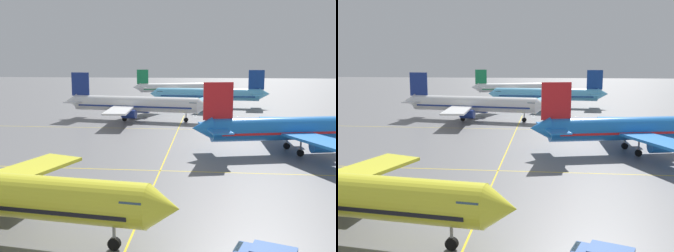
% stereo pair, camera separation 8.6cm
% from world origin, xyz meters
% --- Properties ---
extents(airliner_second_row, '(36.45, 30.99, 11.43)m').
position_xyz_m(airliner_second_row, '(21.51, 43.16, 3.90)').
color(airliner_second_row, blue).
rests_on(airliner_second_row, ground).
extents(airliner_third_row, '(37.28, 31.82, 11.60)m').
position_xyz_m(airliner_third_row, '(-12.02, 74.39, 3.96)').
color(airliner_third_row, white).
rests_on(airliner_third_row, ground).
extents(airliner_far_left_stand, '(37.55, 32.32, 11.67)m').
position_xyz_m(airliner_far_left_stand, '(6.65, 102.74, 3.99)').
color(airliner_far_left_stand, '#5BB7E5').
rests_on(airliner_far_left_stand, ground).
extents(airliner_far_right_stand, '(34.68, 29.57, 10.95)m').
position_xyz_m(airliner_far_right_stand, '(-6.33, 135.08, 3.74)').
color(airliner_far_right_stand, white).
rests_on(airliner_far_right_stand, ground).
extents(taxiway_markings, '(167.53, 106.42, 0.01)m').
position_xyz_m(taxiway_markings, '(0.00, 30.25, 0.00)').
color(taxiway_markings, yellow).
rests_on(taxiway_markings, ground).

